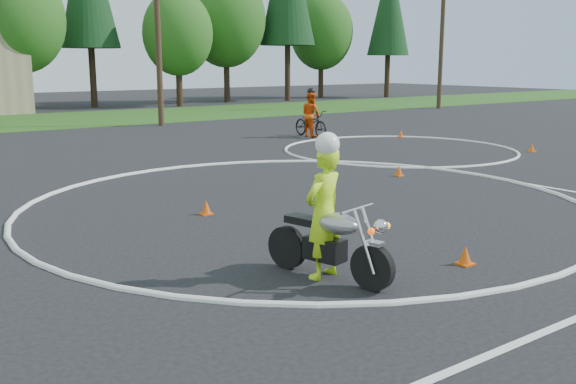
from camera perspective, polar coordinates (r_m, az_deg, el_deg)
ground at (r=11.84m, az=10.41°, el=-3.62°), size 120.00×120.00×0.00m
grass_strip at (r=35.95m, az=-22.56°, el=5.78°), size 120.00×10.00×0.02m
course_markings at (r=16.38m, az=4.67°, el=0.76°), size 19.05×19.05×0.12m
primary_motorcycle at (r=9.11m, az=3.79°, el=-4.46°), size 0.81×2.12×1.13m
rider_primary_grp at (r=9.09m, az=3.21°, el=-1.46°), size 0.79×0.61×2.10m
rider_second_grp at (r=26.60m, az=2.05°, el=6.45°), size 0.79×2.12×2.02m
traffic_cones at (r=17.76m, az=14.70°, el=1.67°), size 13.85×13.20×0.30m
treeline at (r=48.47m, az=-7.67°, el=15.62°), size 38.20×8.10×14.52m
utility_poles at (r=31.85m, az=-11.55°, el=15.14°), size 41.60×1.12×10.00m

